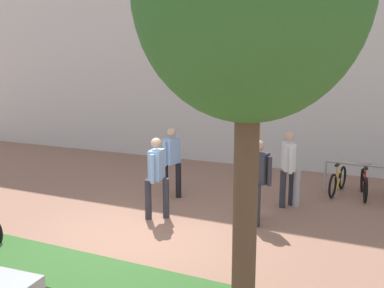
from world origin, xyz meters
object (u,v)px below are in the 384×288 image
object	(u,v)px
bollard_steel	(297,187)
person_casual_tan	(157,173)
person_suited_navy	(258,176)
person_shirt_white	(288,164)
person_shirt_blue	(172,158)

from	to	relation	value
bollard_steel	person_casual_tan	xyz separation A→B (m)	(-2.51, -2.00, 0.53)
person_suited_navy	person_shirt_white	bearing A→B (deg)	75.64
person_shirt_white	person_shirt_blue	world-z (taller)	same
bollard_steel	person_casual_tan	size ratio (longest dim) A/B	0.52
bollard_steel	person_casual_tan	world-z (taller)	person_casual_tan
bollard_steel	person_shirt_white	size ratio (longest dim) A/B	0.52
bollard_steel	person_casual_tan	distance (m)	3.26
bollard_steel	person_shirt_white	xyz separation A→B (m)	(-0.19, -0.09, 0.53)
person_suited_navy	bollard_steel	bearing A→B (deg)	69.33
person_shirt_white	person_shirt_blue	xyz separation A→B (m)	(-2.70, -0.49, 0.00)
person_shirt_white	person_shirt_blue	bearing A→B (deg)	-169.68
bollard_steel	person_shirt_white	bearing A→B (deg)	-155.57
person_shirt_white	person_casual_tan	distance (m)	3.01
person_shirt_white	bollard_steel	bearing A→B (deg)	24.43
bollard_steel	person_suited_navy	xyz separation A→B (m)	(-0.53, -1.41, 0.53)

